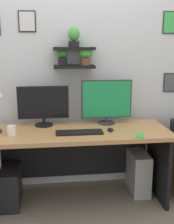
% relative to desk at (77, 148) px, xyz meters
% --- Properties ---
extents(ground_plane, '(8.00, 8.00, 0.00)m').
position_rel_desk_xyz_m(ground_plane, '(0.00, -0.06, -0.55)').
color(ground_plane, '#70665B').
extents(back_wall_assembly, '(4.40, 0.24, 2.70)m').
position_rel_desk_xyz_m(back_wall_assembly, '(0.00, 0.38, 0.81)').
color(back_wall_assembly, silver).
rests_on(back_wall_assembly, ground).
extents(desk, '(1.79, 0.68, 0.75)m').
position_rel_desk_xyz_m(desk, '(0.00, 0.00, 0.00)').
color(desk, tan).
rests_on(desk, ground).
extents(monitor_left, '(0.52, 0.18, 0.41)m').
position_rel_desk_xyz_m(monitor_left, '(-0.33, 0.16, 0.42)').
color(monitor_left, black).
rests_on(monitor_left, desk).
extents(monitor_right, '(0.52, 0.18, 0.46)m').
position_rel_desk_xyz_m(monitor_right, '(0.33, 0.16, 0.44)').
color(monitor_right, '#2D2D33').
rests_on(monitor_right, desk).
extents(keyboard, '(0.44, 0.14, 0.02)m').
position_rel_desk_xyz_m(keyboard, '(0.01, -0.16, 0.21)').
color(keyboard, black).
rests_on(keyboard, desk).
extents(computer_mouse, '(0.06, 0.09, 0.03)m').
position_rel_desk_xyz_m(computer_mouse, '(0.31, -0.12, 0.22)').
color(computer_mouse, black).
rests_on(computer_mouse, desk).
extents(cell_phone, '(0.10, 0.15, 0.01)m').
position_rel_desk_xyz_m(cell_phone, '(0.55, -0.31, 0.21)').
color(cell_phone, green).
rests_on(cell_phone, desk).
extents(coffee_mug, '(0.08, 0.08, 0.09)m').
position_rel_desk_xyz_m(coffee_mug, '(-0.61, -0.14, 0.25)').
color(coffee_mug, white).
rests_on(coffee_mug, desk).
extents(computer_tower_left, '(0.18, 0.40, 0.38)m').
position_rel_desk_xyz_m(computer_tower_left, '(-0.67, -0.04, -0.35)').
color(computer_tower_left, black).
rests_on(computer_tower_left, ground).
extents(computer_tower_right, '(0.18, 0.40, 0.44)m').
position_rel_desk_xyz_m(computer_tower_right, '(0.66, 0.06, -0.32)').
color(computer_tower_right, '#99999E').
rests_on(computer_tower_right, ground).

